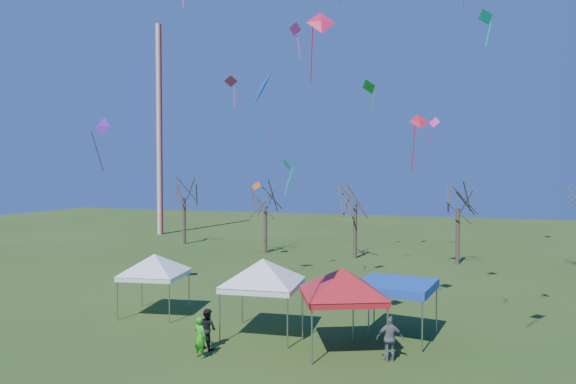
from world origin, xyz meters
name	(u,v)px	position (x,y,z in m)	size (l,w,h in m)	color
ground	(292,357)	(0.00, 0.00, 0.00)	(140.00, 140.00, 0.00)	#2A4A18
radio_mast	(159,130)	(-28.00, 34.00, 12.50)	(0.70, 0.70, 25.00)	silver
tree_0	(184,181)	(-20.85, 27.38, 6.49)	(3.83, 3.83, 8.44)	#3D2D21
tree_1	(265,190)	(-10.77, 24.65, 5.79)	(3.42, 3.42, 7.54)	#3D2D21
tree_2	(355,185)	(-2.37, 24.38, 6.29)	(3.71, 3.71, 8.18)	#3D2D21
tree_3	(458,189)	(6.03, 24.04, 6.08)	(3.59, 3.59, 7.91)	#3D2D21
tent_white_west	(154,258)	(-8.71, 3.58, 2.94)	(4.07, 4.07, 3.64)	gray
tent_white_mid	(263,264)	(-2.14, 2.24, 3.24)	(4.53, 4.53, 4.01)	gray
tent_red	(343,274)	(1.72, 1.43, 3.19)	(4.19, 4.19, 3.95)	gray
tent_blue	(396,286)	(3.61, 3.86, 2.30)	(3.60, 3.60, 2.50)	gray
person_grey	(390,338)	(3.74, 0.83, 0.89)	(1.04, 0.43, 1.78)	slate
person_dark	(207,329)	(-3.66, -0.22, 0.84)	(0.82, 0.64, 1.69)	black
person_green	(200,337)	(-3.45, -1.23, 0.82)	(0.60, 0.39, 1.65)	green
kite_5	(262,89)	(0.35, -4.12, 9.96)	(1.28, 1.61, 4.61)	blue
kite_19	(434,123)	(4.41, 18.21, 10.84)	(0.96, 0.78, 2.28)	#F03583
kite_2	(231,81)	(-12.35, 20.69, 15.11)	(1.37, 1.19, 2.80)	#CC2D62
kite_13	(256,186)	(-10.11, 20.78, 6.24)	(1.04, 0.81, 2.31)	#E0440B
kite_27	(321,23)	(1.25, -0.41, 12.96)	(1.27, 1.02, 2.68)	red
kite_14	(102,127)	(-13.39, 5.46, 9.99)	(1.25, 0.85, 3.15)	#6118AE
kite_1	(287,165)	(-1.60, 4.08, 7.72)	(0.90, 0.96, 1.81)	#0DC89C
kite_24	(295,30)	(-2.59, 8.35, 15.32)	(0.81, 0.80, 2.07)	#EB349E
kite_11	(369,87)	(0.08, 16.95, 13.40)	(1.43, 1.31, 2.60)	#179627
kite_17	(419,122)	(4.23, 7.51, 9.90)	(1.19, 1.02, 3.04)	red
kite_25	(486,18)	(7.14, 2.31, 13.35)	(0.78, 0.75, 1.51)	#0CB693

